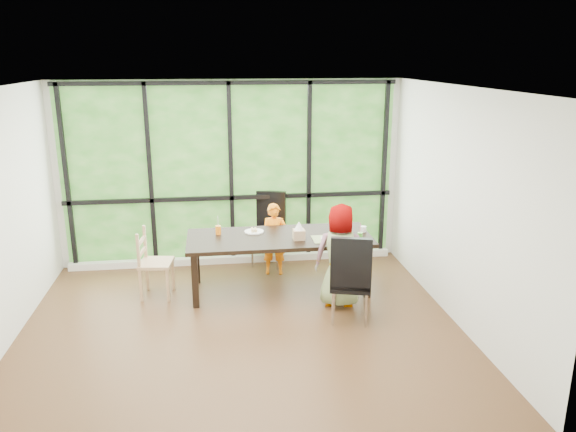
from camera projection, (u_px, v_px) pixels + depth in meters
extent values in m
plane|color=black|center=(242.00, 329.00, 6.36)|extent=(5.00, 5.00, 0.00)
plane|color=silver|center=(231.00, 174.00, 8.13)|extent=(5.00, 0.00, 5.00)
cube|color=#205416|center=(231.00, 174.00, 8.11)|extent=(4.80, 0.02, 2.65)
cube|color=silver|center=(234.00, 259.00, 8.40)|extent=(4.80, 0.12, 0.10)
cube|color=black|center=(279.00, 263.00, 7.33)|extent=(2.45, 1.13, 0.75)
cube|color=black|center=(268.00, 230.00, 8.19)|extent=(0.59, 0.59, 1.08)
cube|color=black|center=(351.00, 277.00, 6.45)|extent=(0.57, 0.57, 1.08)
cube|color=#A67A58|center=(156.00, 263.00, 7.13)|extent=(0.45, 0.47, 0.90)
imported|color=orange|center=(274.00, 239.00, 7.85)|extent=(0.40, 0.29, 1.03)
imported|color=slate|center=(342.00, 256.00, 6.82)|extent=(0.71, 0.54, 1.30)
cube|color=tan|center=(329.00, 239.00, 7.11)|extent=(0.43, 0.32, 0.01)
cylinder|color=white|center=(254.00, 232.00, 7.39)|extent=(0.26, 0.26, 0.02)
cylinder|color=white|center=(329.00, 238.00, 7.12)|extent=(0.22, 0.22, 0.01)
cylinder|color=orange|center=(218.00, 230.00, 7.29)|extent=(0.07, 0.07, 0.12)
cylinder|color=green|center=(360.00, 236.00, 7.06)|extent=(0.06, 0.06, 0.10)
cylinder|color=white|center=(363.00, 229.00, 7.40)|extent=(0.08, 0.08, 0.08)
cube|color=tan|center=(299.00, 234.00, 7.09)|extent=(0.15, 0.15, 0.13)
cylinder|color=white|center=(218.00, 223.00, 7.26)|extent=(0.01, 0.04, 0.20)
cylinder|color=pink|center=(360.00, 230.00, 7.03)|extent=(0.01, 0.04, 0.20)
cone|color=white|center=(299.00, 226.00, 7.06)|extent=(0.12, 0.12, 0.11)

